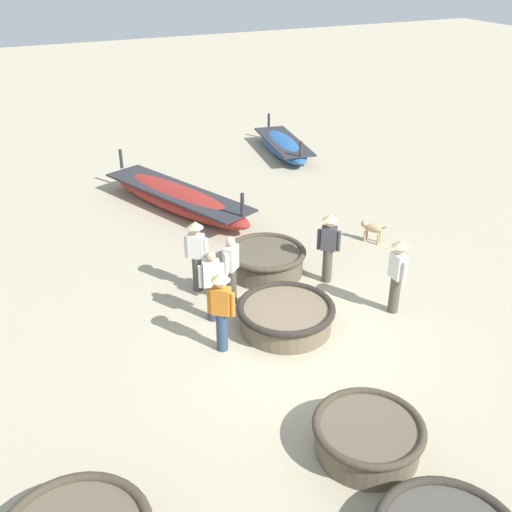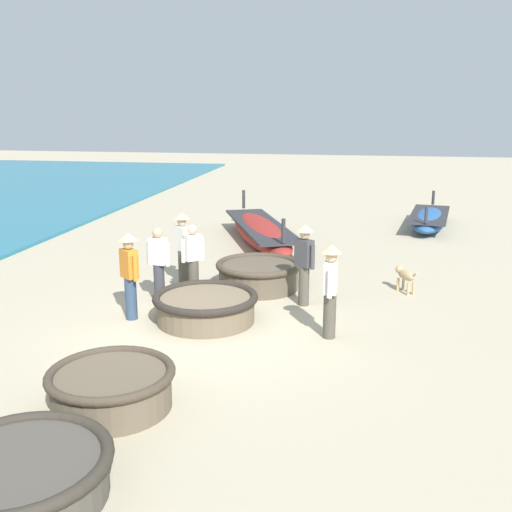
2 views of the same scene
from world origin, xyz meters
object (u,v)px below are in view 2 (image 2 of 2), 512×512
Objects in this scene: fisherman_crouching at (330,285)px; fisherman_standing_left at (130,270)px; long_boat_white_hull at (261,232)px; coracle_far_left at (258,274)px; fisherman_standing_right at (304,259)px; fisherman_hauling at (159,263)px; fisherman_by_coracle at (183,244)px; coracle_beside_post at (19,475)px; coracle_tilted at (111,387)px; dog at (405,276)px; coracle_center at (205,306)px; long_boat_green_hull at (429,219)px; fisherman_with_hat at (193,259)px.

fisherman_standing_left is at bearing 175.67° from fisherman_crouching.
fisherman_standing_left is (-1.33, -6.75, 0.61)m from long_boat_white_hull.
coracle_far_left is 1.13× the size of fisherman_standing_right.
fisherman_hauling is at bearing 159.70° from fisherman_crouching.
fisherman_hauling is at bearing -144.16° from coracle_far_left.
fisherman_standing_left is 1.06× the size of fisherman_hauling.
fisherman_standing_left and fisherman_crouching have the same top height.
fisherman_by_coracle is (-1.70, -0.07, 0.62)m from coracle_far_left.
coracle_beside_post is 1.15× the size of fisherman_standing_left.
coracle_tilted reaches higher than dog.
fisherman_hauling is at bearing 143.23° from coracle_center.
coracle_beside_post is (-0.52, -5.43, -0.02)m from coracle_center.
coracle_far_left is 0.33× the size of long_boat_white_hull.
fisherman_hauling is at bearing 100.87° from coracle_tilted.
long_boat_green_hull is 2.47× the size of fisherman_standing_right.
coracle_beside_post is at bearing -108.44° from fisherman_standing_right.
fisherman_standing_left is 1.06m from fisherman_hauling.
fisherman_standing_right is at bearing -110.94° from long_boat_green_hull.
long_boat_white_hull is 5.68m from fisherman_standing_right.
coracle_beside_post is at bearing -85.74° from fisherman_by_coracle.
fisherman_by_coracle is at bearing -128.28° from long_boat_green_hull.
coracle_tilted is 1.03× the size of fisherman_crouching.
coracle_beside_post is 1.23× the size of fisherman_hauling.
fisherman_hauling is (-0.83, 4.35, 0.53)m from coracle_tilted.
fisherman_hauling is (-6.22, -8.97, 0.54)m from long_boat_green_hull.
fisherman_by_coracle is at bearing 143.15° from fisherman_crouching.
long_boat_white_hull is 5.85m from fisherman_hauling.
coracle_beside_post is at bearing -94.07° from coracle_tilted.
coracle_center is at bearing -116.90° from long_boat_green_hull.
fisherman_with_hat is at bearing 149.27° from fisherman_crouching.
fisherman_crouching is 4.27m from fisherman_by_coracle.
fisherman_standing_left is 2.30m from fisherman_by_coracle.
long_boat_white_hull is 9.51× the size of dog.
long_boat_green_hull is at bearing 32.50° from long_boat_white_hull.
coracle_far_left is at bearing 81.55° from coracle_beside_post.
coracle_far_left is at bearing -80.86° from long_boat_white_hull.
fisherman_with_hat is (0.47, -0.81, -0.12)m from fisherman_by_coracle.
fisherman_standing_left and fisherman_by_coracle have the same top height.
coracle_center is 6.63m from long_boat_white_hull.
coracle_tilted is 10.07m from long_boat_white_hull.
long_boat_green_hull is (5.53, 15.30, 0.01)m from coracle_beside_post.
dog is at bearing -99.40° from long_boat_green_hull.
long_boat_white_hull is at bearing 78.88° from fisherman_hauling.
long_boat_white_hull is 6.91m from fisherman_standing_left.
long_boat_white_hull is at bearing 108.63° from fisherman_standing_right.
fisherman_hauling is (-1.21, 0.90, 0.54)m from coracle_center.
fisherman_standing_left is (-1.04, 3.32, 0.65)m from coracle_tilted.
coracle_beside_post is 7.64m from fisherman_by_coracle.
coracle_far_left is 0.98× the size of coracle_beside_post.
fisherman_by_coracle reaches higher than coracle_center.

